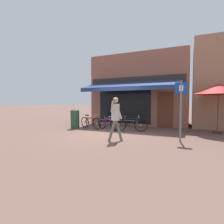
# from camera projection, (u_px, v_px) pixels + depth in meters

# --- Properties ---
(ground_plane) EXTENTS (160.00, 160.00, 0.00)m
(ground_plane) POSITION_uv_depth(u_px,v_px,m) (107.00, 133.00, 8.40)
(ground_plane) COLOR brown
(shop_front) EXTENTS (6.33, 4.79, 4.66)m
(shop_front) POSITION_uv_depth(u_px,v_px,m) (141.00, 91.00, 12.37)
(shop_front) COLOR #8E5647
(shop_front) RESTS_ON ground_plane
(bike_rack_rail) EXTENTS (3.14, 0.04, 0.57)m
(bike_rack_rail) POSITION_uv_depth(u_px,v_px,m) (110.00, 121.00, 9.53)
(bike_rack_rail) COLOR #47494F
(bike_rack_rail) RESTS_ON ground_plane
(bicycle_red) EXTENTS (1.63, 0.73, 0.80)m
(bicycle_red) POSITION_uv_depth(u_px,v_px,m) (90.00, 122.00, 9.92)
(bicycle_red) COLOR black
(bicycle_red) RESTS_ON ground_plane
(bicycle_purple) EXTENTS (1.60, 0.85, 0.80)m
(bicycle_purple) POSITION_uv_depth(u_px,v_px,m) (108.00, 123.00, 9.45)
(bicycle_purple) COLOR black
(bicycle_purple) RESTS_ON ground_plane
(bicycle_black) EXTENTS (1.70, 0.72, 0.83)m
(bicycle_black) POSITION_uv_depth(u_px,v_px,m) (130.00, 124.00, 8.92)
(bicycle_black) COLOR black
(bicycle_black) RESTS_ON ground_plane
(pedestrian_adult) EXTENTS (0.54, 0.58, 1.70)m
(pedestrian_adult) POSITION_uv_depth(u_px,v_px,m) (115.00, 114.00, 6.67)
(pedestrian_adult) COLOR slate
(pedestrian_adult) RESTS_ON ground_plane
(litter_bin) EXTENTS (0.50, 0.50, 1.14)m
(litter_bin) POSITION_uv_depth(u_px,v_px,m) (75.00, 119.00, 9.94)
(litter_bin) COLOR #23472D
(litter_bin) RESTS_ON ground_plane
(parking_sign) EXTENTS (0.44, 0.07, 2.31)m
(parking_sign) POSITION_uv_depth(u_px,v_px,m) (181.00, 104.00, 6.55)
(parking_sign) COLOR slate
(parking_sign) RESTS_ON ground_plane
(cafe_parasol) EXTENTS (2.32, 2.32, 2.39)m
(cafe_parasol) POSITION_uv_depth(u_px,v_px,m) (219.00, 89.00, 8.30)
(cafe_parasol) COLOR #4C3D2D
(cafe_parasol) RESTS_ON ground_plane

